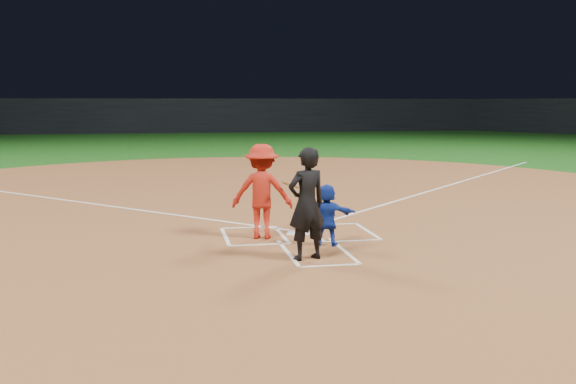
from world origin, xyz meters
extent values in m
plane|color=#134912|center=(0.00, 0.00, 0.00)|extent=(120.00, 120.00, 0.00)
cylinder|color=brown|center=(0.00, 6.00, 0.01)|extent=(28.00, 28.00, 0.01)
cube|color=black|center=(0.00, 48.00, 1.60)|extent=(80.00, 1.20, 3.20)
cylinder|color=white|center=(0.00, 0.00, 0.02)|extent=(0.60, 0.60, 0.02)
imported|color=#1432A9|center=(0.33, -1.22, 0.64)|extent=(1.22, 0.67, 1.25)
imported|color=black|center=(-0.31, -2.26, 1.04)|extent=(0.87, 0.70, 2.06)
cube|color=white|center=(-0.98, 0.92, 0.01)|extent=(1.22, 0.08, 0.01)
cube|color=white|center=(-0.98, -0.92, 0.01)|extent=(1.22, 0.08, 0.01)
cube|color=white|center=(-0.37, 0.00, 0.01)|extent=(0.08, 1.83, 0.01)
cube|color=white|center=(-1.59, 0.00, 0.01)|extent=(0.08, 1.83, 0.01)
cube|color=white|center=(0.98, 0.92, 0.01)|extent=(1.22, 0.08, 0.01)
cube|color=white|center=(0.98, -0.92, 0.01)|extent=(1.22, 0.08, 0.01)
cube|color=white|center=(0.37, 0.00, 0.01)|extent=(0.08, 1.83, 0.01)
cube|color=white|center=(1.59, 0.00, 0.01)|extent=(0.08, 1.83, 0.01)
cube|color=white|center=(-0.55, -1.70, 0.01)|extent=(0.08, 2.20, 0.01)
cube|color=white|center=(0.55, -1.70, 0.01)|extent=(0.08, 2.20, 0.01)
cube|color=white|center=(0.00, -2.80, 0.01)|extent=(1.10, 0.08, 0.01)
cube|color=white|center=(7.07, 7.37, 0.01)|extent=(14.21, 14.21, 0.01)
cube|color=white|center=(-7.07, 7.37, 0.01)|extent=(14.21, 14.21, 0.01)
imported|color=red|center=(-0.83, -0.26, 1.01)|extent=(1.43, 1.03, 1.99)
cylinder|color=olive|center=(-0.23, -0.41, 1.15)|extent=(0.56, 0.70, 0.28)
camera|label=1|loc=(-2.78, -13.46, 2.87)|focal=40.00mm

